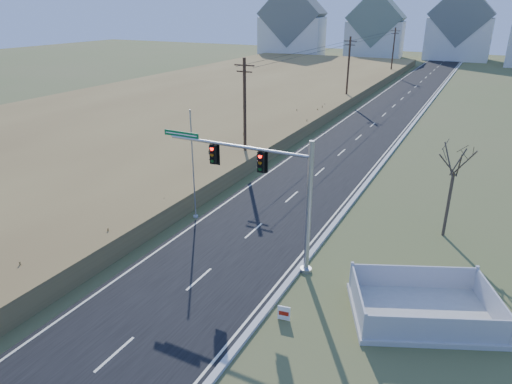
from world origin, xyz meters
name	(u,v)px	position (x,y,z in m)	size (l,w,h in m)	color
ground	(220,262)	(0.00, 0.00, 0.00)	(260.00, 260.00, 0.00)	#4E5A2B
road	(399,101)	(0.00, 50.00, 0.03)	(8.00, 180.00, 0.06)	black
curb	(430,103)	(4.15, 50.00, 0.09)	(0.30, 180.00, 0.18)	#B2AFA8
reed_marsh	(221,94)	(-24.00, 40.00, 0.65)	(38.00, 110.00, 1.30)	olive
utility_pole_near	(245,111)	(-6.50, 15.00, 4.68)	(1.80, 0.26, 9.00)	#422D1E
utility_pole_mid	(348,69)	(-6.50, 45.00, 4.68)	(1.80, 0.26, 9.00)	#422D1E
utility_pole_far	(393,51)	(-6.50, 75.00, 4.68)	(1.80, 0.26, 9.00)	#422D1E
condo_nw	(293,26)	(-38.00, 100.00, 7.70)	(17.69, 13.38, 19.05)	white
condo_nnw	(375,30)	(-18.00, 108.00, 6.94)	(14.93, 11.17, 17.03)	white
condo_n	(460,28)	(2.00, 112.00, 7.61)	(15.27, 10.20, 18.54)	white
traffic_signal_mast	(275,188)	(2.64, 1.23, 4.34)	(8.86, 0.60, 7.05)	#9EA0A5
fence_enclosure	(423,311)	(10.47, 0.12, 0.28)	(7.31, 6.31, 1.40)	#B7B5AD
open_sign	(284,313)	(5.08, -2.95, 0.37)	(0.56, 0.14, 0.69)	white
flagpole	(194,177)	(-4.30, 4.08, 2.83)	(0.32, 0.32, 7.10)	#B7B5AD
bare_tree	(456,158)	(10.41, 8.80, 4.86)	(2.27, 2.27, 6.03)	#4C3F33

